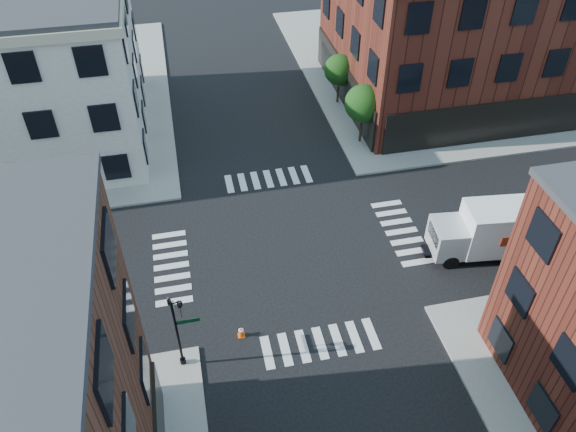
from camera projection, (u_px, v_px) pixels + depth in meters
The scene contains 8 objects.
ground at pixel (290, 248), 33.33m from camera, with size 120.00×120.00×0.00m, color black.
sidewalk_ne at pixel (462, 61), 52.19m from camera, with size 30.00×30.00×0.15m, color gray.
building_ne at pixel (499, 19), 44.54m from camera, with size 25.00×16.00×12.00m, color #421710.
tree_near at pixel (364, 105), 39.86m from camera, with size 2.69×2.69×4.49m.
tree_far at pixel (340, 71), 44.48m from camera, with size 2.43×2.43×4.07m.
signal_pole at pixel (178, 325), 25.44m from camera, with size 1.29×1.24×4.60m.
box_truck at pixel (498, 230), 31.94m from camera, with size 7.65×3.06×3.38m.
traffic_cone at pixel (241, 332), 28.29m from camera, with size 0.37×0.37×0.66m.
Camera 1 is at (-5.22, -23.40, 23.23)m, focal length 35.00 mm.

